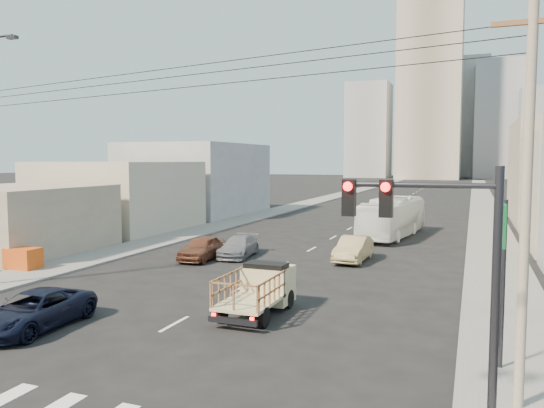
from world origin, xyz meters
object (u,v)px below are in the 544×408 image
Objects in this scene: navy_pickup at (34,310)px; crate_stack at (23,258)px; city_bus at (393,217)px; sedan_grey at (238,247)px; sedan_brown at (202,248)px; sedan_tan at (353,249)px; flatbed_pickup at (258,287)px; green_sign at (503,244)px; traffic_signal at (443,259)px; utility_pole at (526,199)px.

navy_pickup is 11.53m from crate_stack.
sedan_grey is (-7.89, -12.49, -0.92)m from city_bus.
sedan_tan is (8.84, 2.85, 0.01)m from sedan_brown.
flatbed_pickup is at bearing -87.50° from city_bus.
city_bus reaches higher than navy_pickup.
green_sign is at bearing -68.49° from city_bus.
traffic_signal reaches higher than navy_pickup.
sedan_grey is at bearing -115.13° from city_bus.
utility_pole is 26.31m from crate_stack.
sedan_brown is at bearing 130.79° from traffic_signal.
utility_pole reaches higher than sedan_brown.
traffic_signal reaches higher than green_sign.
green_sign is at bearing -62.13° from sedan_tan.
sedan_grey is 12.47m from crate_stack.
sedan_brown is at bearing 138.36° from utility_pole.
utility_pole is (0.34, -2.50, 1.44)m from green_sign.
city_bus is (1.92, 23.69, 0.47)m from flatbed_pickup.
navy_pickup is 0.97× the size of green_sign.
crate_stack is (-22.77, 10.97, -3.39)m from traffic_signal.
sedan_tan is (-0.74, -11.35, -0.82)m from city_bus.
green_sign is 2.78× the size of crate_stack.
traffic_signal is (13.31, -19.09, 3.43)m from sedan_grey.
navy_pickup is at bearing -100.22° from sedan_grey.
sedan_grey is at bearing 124.88° from traffic_signal.
utility_pole is (7.15, -29.08, 3.62)m from city_bus.
crate_stack is (-7.77, -6.41, -0.04)m from sedan_brown.
city_bus is 2.49× the size of sedan_tan.
traffic_signal is (5.42, -31.59, 2.51)m from city_bus.
traffic_signal is 5.21m from green_sign.
green_sign reaches higher than flatbed_pickup.
navy_pickup is 0.49× the size of utility_pole.
sedan_brown is at bearing 90.42° from navy_pickup.
crate_stack is (-24.50, 8.46, -4.50)m from utility_pole.
green_sign is (7.55, -15.23, 3.00)m from sedan_tan.
green_sign is at bearing -13.86° from crate_stack.
traffic_signal is 1.20× the size of green_sign.
utility_pole is at bearing -82.33° from green_sign.
utility_pole reaches higher than green_sign.
sedan_tan is (1.18, 12.34, -0.35)m from flatbed_pickup.
city_bus reaches higher than sedan_grey.
sedan_tan reaches higher than sedan_grey.
green_sign reaches higher than sedan_tan.
traffic_signal is 3.33× the size of crate_stack.
sedan_tan is 0.90× the size of green_sign.
traffic_signal reaches higher than city_bus.
flatbed_pickup is 9.57m from green_sign.
sedan_brown is 22.82m from utility_pole.
city_bus is 11.41m from sedan_tan.
crate_stack is at bearing -122.95° from city_bus.
navy_pickup is at bearing 177.46° from utility_pole.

